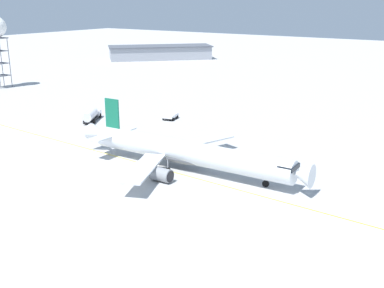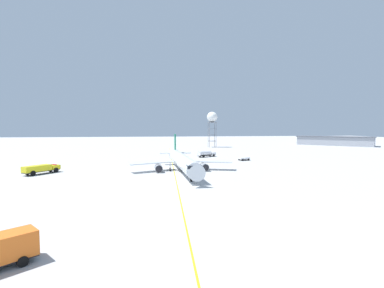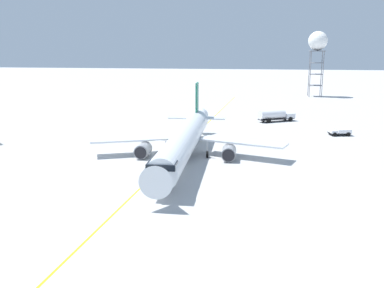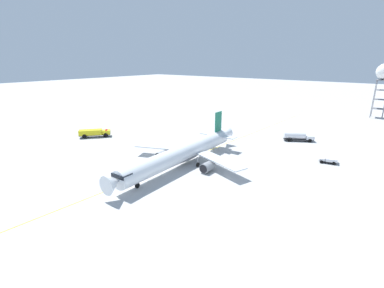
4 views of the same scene
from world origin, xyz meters
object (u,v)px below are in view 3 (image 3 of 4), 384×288
(fuel_tanker_truck, at_px, (275,115))
(pushback_tug_truck, at_px, (340,131))
(airliner_main, at_px, (185,140))
(radar_tower, at_px, (318,43))

(fuel_tanker_truck, bearing_deg, pushback_tug_truck, -80.65)
(airliner_main, distance_m, fuel_tanker_truck, 41.05)
(airliner_main, relative_size, radar_tower, 1.93)
(airliner_main, distance_m, radar_tower, 102.43)
(fuel_tanker_truck, relative_size, pushback_tug_truck, 1.98)
(airliner_main, distance_m, pushback_tug_truck, 36.18)
(airliner_main, xyz_separation_m, fuel_tanker_truck, (14.90, 38.22, -1.46))
(airliner_main, relative_size, pushback_tug_truck, 9.88)
(radar_tower, bearing_deg, airliner_main, -107.63)
(pushback_tug_truck, bearing_deg, fuel_tanker_truck, -62.51)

